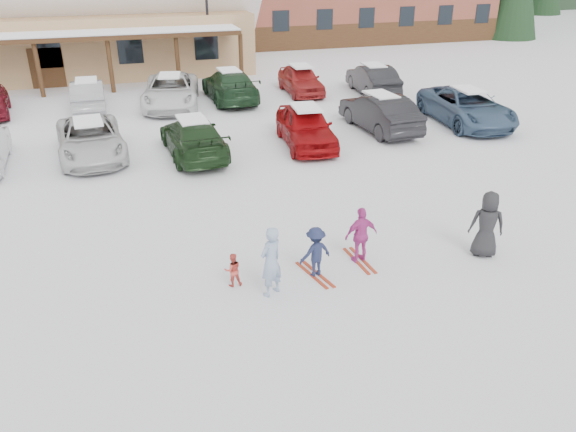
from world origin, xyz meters
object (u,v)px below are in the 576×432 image
object	(u,v)px
parked_car_3	(193,138)
parked_car_5	(380,112)
parked_car_10	(171,91)
parked_car_6	(466,107)
parked_car_12	(301,80)
parked_car_2	(91,139)
toddler_red	(233,270)
parked_car_13	(373,79)
parked_car_9	(88,95)
lamp_post	(207,10)
parked_car_4	(306,126)
bystander_dark	(487,224)
adult_skier	(271,262)
day_lodge	(9,7)
child_navy	(315,252)
parked_car_11	(230,85)
child_magenta	(361,235)

from	to	relation	value
parked_car_3	parked_car_5	world-z (taller)	parked_car_5
parked_car_10	parked_car_5	bearing A→B (deg)	-29.81
parked_car_6	parked_car_12	xyz separation A→B (m)	(-5.25, 7.68, -0.03)
parked_car_2	parked_car_6	distance (m)	16.01
toddler_red	parked_car_6	distance (m)	16.31
parked_car_3	parked_car_5	distance (m)	8.20
parked_car_3	parked_car_13	bearing A→B (deg)	-149.28
parked_car_3	parked_car_13	xyz separation A→B (m)	(10.74, 7.19, 0.06)
parked_car_6	parked_car_10	xyz separation A→B (m)	(-12.27, 6.91, 0.00)
parked_car_9	lamp_post	bearing A→B (deg)	-141.28
parked_car_4	parked_car_5	size ratio (longest dim) A/B	0.96
parked_car_6	parked_car_9	distance (m)	17.91
bystander_dark	parked_car_9	bearing A→B (deg)	-34.71
adult_skier	parked_car_4	distance (m)	10.77
day_lodge	parked_car_12	distance (m)	18.64
child_navy	parked_car_11	distance (m)	17.57
parked_car_10	parked_car_6	bearing A→B (deg)	-19.69
parked_car_9	parked_car_11	world-z (taller)	parked_car_11
parked_car_9	day_lodge	bearing A→B (deg)	-68.75
adult_skier	toddler_red	distance (m)	1.06
lamp_post	child_navy	world-z (taller)	lamp_post
day_lodge	child_magenta	world-z (taller)	day_lodge
day_lodge	lamp_post	world-z (taller)	day_lodge
toddler_red	child_navy	distance (m)	2.01
parked_car_6	parked_car_12	bearing A→B (deg)	128.41
day_lodge	child_magenta	xyz separation A→B (m)	(10.87, -28.03, -3.20)
day_lodge	parked_car_10	distance (m)	14.17
child_magenta	parked_car_12	bearing A→B (deg)	-107.15
toddler_red	parked_car_12	size ratio (longest dim) A/B	0.19
day_lodge	parked_car_6	distance (m)	27.43
lamp_post	parked_car_5	xyz separation A→B (m)	(5.01, -13.25, -3.06)
child_navy	parked_car_4	world-z (taller)	parked_car_4
day_lodge	parked_car_12	world-z (taller)	day_lodge
day_lodge	parked_car_5	size ratio (longest dim) A/B	6.09
adult_skier	parked_car_10	bearing A→B (deg)	-121.02
parked_car_9	parked_car_10	distance (m)	3.99
toddler_red	parked_car_6	size ratio (longest dim) A/B	0.15
parked_car_12	parked_car_13	bearing A→B (deg)	-16.06
adult_skier	bystander_dark	xyz separation A→B (m)	(5.71, 0.13, 0.03)
parked_car_2	parked_car_12	world-z (taller)	parked_car_12
parked_car_3	parked_car_13	size ratio (longest dim) A/B	1.05
parked_car_5	parked_car_6	bearing A→B (deg)	173.45
parked_car_13	parked_car_9	bearing A→B (deg)	0.47
lamp_post	parked_car_12	size ratio (longest dim) A/B	1.58
parked_car_10	parked_car_2	bearing A→B (deg)	-109.74
bystander_dark	parked_car_5	bearing A→B (deg)	-74.51
day_lodge	parked_car_11	bearing A→B (deg)	-44.20
child_navy	child_magenta	distance (m)	1.35
parked_car_2	parked_car_6	size ratio (longest dim) A/B	0.91
adult_skier	child_navy	bearing A→B (deg)	168.87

